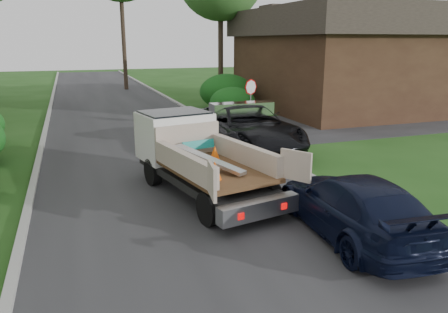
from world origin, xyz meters
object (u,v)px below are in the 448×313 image
stop_sign (251,94)px  navy_suv (354,206)px  house_right (335,58)px  flatbed_truck (190,149)px  black_pickup (246,127)px

stop_sign → navy_suv: stop_sign is taller
house_right → flatbed_truck: size_ratio=2.19×
house_right → stop_sign: bearing=-147.3°
stop_sign → house_right: bearing=32.7°
black_pickup → navy_suv: size_ratio=1.35×
black_pickup → flatbed_truck: bearing=-131.4°
stop_sign → flatbed_truck: bearing=-124.4°
stop_sign → black_pickup: stop_sign is taller
house_right → flatbed_truck: (-12.70, -12.14, -2.01)m
stop_sign → flatbed_truck: size_ratio=0.42×
house_right → flatbed_truck: house_right is taller
stop_sign → black_pickup: 3.80m
house_right → black_pickup: size_ratio=2.02×
stop_sign → black_pickup: bearing=-115.6°
flatbed_truck → navy_suv: size_ratio=1.25×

